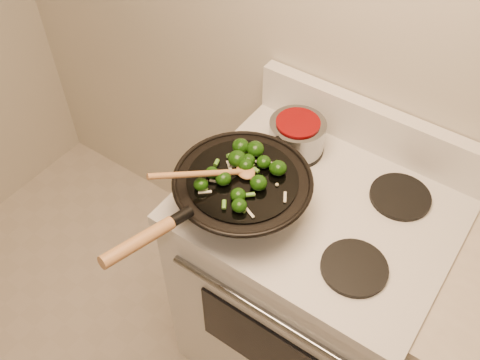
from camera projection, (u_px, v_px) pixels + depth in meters
The scene contains 5 objects.
stove at pixel (308, 283), 1.91m from camera, with size 0.78×0.67×1.08m.
wok at pixel (241, 192), 1.49m from camera, with size 0.39×0.64×0.20m.
stirfry at pixel (246, 169), 1.46m from camera, with size 0.24×0.25×0.05m.
wooden_spoon at pixel (219, 173), 1.43m from camera, with size 0.20×0.27×0.10m.
saucepan at pixel (297, 135), 1.67m from camera, with size 0.18×0.28×0.10m.
Camera 1 is at (0.27, 0.21, 2.13)m, focal length 40.00 mm.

